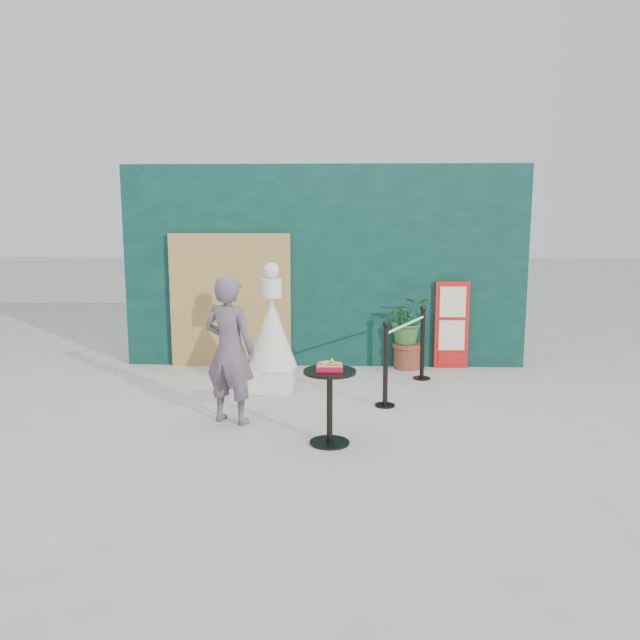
# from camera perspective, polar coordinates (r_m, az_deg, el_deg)

# --- Properties ---
(ground) EXTENTS (60.00, 60.00, 0.00)m
(ground) POSITION_cam_1_polar(r_m,az_deg,el_deg) (6.62, -0.36, -10.26)
(ground) COLOR #ADAAA5
(ground) RESTS_ON ground
(back_wall) EXTENTS (6.00, 0.30, 3.00)m
(back_wall) POSITION_cam_1_polar(r_m,az_deg,el_deg) (9.42, 0.41, 4.91)
(back_wall) COLOR black
(back_wall) RESTS_ON ground
(bamboo_fence) EXTENTS (1.80, 0.08, 2.00)m
(bamboo_fence) POSITION_cam_1_polar(r_m,az_deg,el_deg) (9.40, -8.19, 1.75)
(bamboo_fence) COLOR tan
(bamboo_fence) RESTS_ON ground
(woman) EXTENTS (0.69, 0.57, 1.62)m
(woman) POSITION_cam_1_polar(r_m,az_deg,el_deg) (6.82, -8.27, -2.70)
(woman) COLOR #655662
(woman) RESTS_ON ground
(menu_board) EXTENTS (0.50, 0.07, 1.30)m
(menu_board) POSITION_cam_1_polar(r_m,az_deg,el_deg) (9.47, 11.94, -0.45)
(menu_board) COLOR red
(menu_board) RESTS_ON ground
(statue) EXTENTS (0.65, 0.65, 1.66)m
(statue) POSITION_cam_1_polar(r_m,az_deg,el_deg) (8.10, -4.40, -1.70)
(statue) COLOR silver
(statue) RESTS_ON ground
(cafe_table) EXTENTS (0.52, 0.52, 0.75)m
(cafe_table) POSITION_cam_1_polar(r_m,az_deg,el_deg) (6.17, 0.89, -6.88)
(cafe_table) COLOR black
(cafe_table) RESTS_ON ground
(food_basket) EXTENTS (0.26, 0.19, 0.11)m
(food_basket) POSITION_cam_1_polar(r_m,az_deg,el_deg) (6.10, 0.91, -4.26)
(food_basket) COLOR #B5132F
(food_basket) RESTS_ON cafe_table
(planter) EXTENTS (0.64, 0.55, 1.08)m
(planter) POSITION_cam_1_polar(r_m,az_deg,el_deg) (9.31, 8.01, -0.63)
(planter) COLOR brown
(planter) RESTS_ON ground
(stanchion_barrier) EXTENTS (0.84, 1.54, 1.03)m
(stanchion_barrier) POSITION_cam_1_polar(r_m,az_deg,el_deg) (8.08, 7.82, -3.11)
(stanchion_barrier) COLOR black
(stanchion_barrier) RESTS_ON ground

